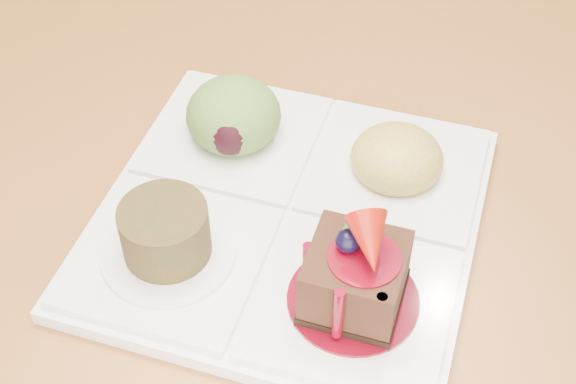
{
  "coord_description": "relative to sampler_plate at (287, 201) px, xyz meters",
  "views": [
    {
      "loc": [
        -0.01,
        -1.14,
        1.2
      ],
      "look_at": [
        -0.04,
        -0.75,
        0.79
      ],
      "focal_mm": 50.0,
      "sensor_mm": 36.0,
      "label": 1
    }
  ],
  "objects": [
    {
      "name": "sampler_plate",
      "position": [
        0.0,
        0.0,
        0.0
      ],
      "size": [
        0.33,
        0.33,
        0.1
      ],
      "rotation": [
        0.0,
        0.0,
        -0.25
      ],
      "color": "white",
      "rests_on": "dining_table"
    },
    {
      "name": "ground",
      "position": [
        0.04,
        0.75,
        -0.77
      ],
      "size": [
        6.0,
        6.0,
        0.0
      ],
      "primitive_type": "plane",
      "color": "#533617"
    }
  ]
}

